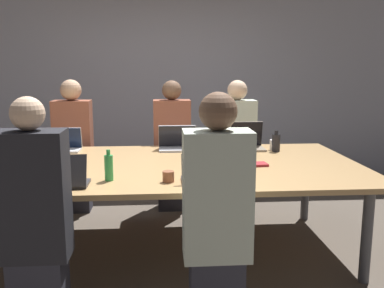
{
  "coord_description": "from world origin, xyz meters",
  "views": [
    {
      "loc": [
        -0.01,
        -3.51,
        1.59
      ],
      "look_at": [
        0.27,
        0.1,
        0.92
      ],
      "focal_mm": 40.0,
      "sensor_mm": 36.0,
      "label": 1
    }
  ],
  "objects_px": {
    "laptop_far_right": "(247,141)",
    "person_far_right": "(236,148)",
    "bottle_near_left": "(109,167)",
    "stapler": "(202,166)",
    "person_near_midright": "(217,217)",
    "person_near_left": "(35,220)",
    "person_far_center": "(172,148)",
    "laptop_far_left": "(64,144)",
    "bottle_far_right": "(276,142)",
    "laptop_near_left": "(63,178)",
    "cup_near_midright": "(168,177)",
    "cup_far_right": "(274,145)",
    "laptop_near_midright": "(204,174)",
    "cup_far_center": "(205,147)",
    "laptop_far_center": "(177,143)",
    "person_far_left": "(74,148)"
  },
  "relations": [
    {
      "from": "cup_far_right",
      "to": "cup_near_midright",
      "type": "bearing_deg",
      "value": -133.82
    },
    {
      "from": "laptop_far_right",
      "to": "laptop_near_midright",
      "type": "relative_size",
      "value": 0.98
    },
    {
      "from": "laptop_near_midright",
      "to": "cup_near_midright",
      "type": "height_order",
      "value": "laptop_near_midright"
    },
    {
      "from": "bottle_near_left",
      "to": "cup_far_right",
      "type": "bearing_deg",
      "value": 34.77
    },
    {
      "from": "person_far_center",
      "to": "person_near_midright",
      "type": "bearing_deg",
      "value": -84.92
    },
    {
      "from": "bottle_far_right",
      "to": "person_near_left",
      "type": "relative_size",
      "value": 0.14
    },
    {
      "from": "cup_far_center",
      "to": "person_far_right",
      "type": "distance_m",
      "value": 0.64
    },
    {
      "from": "laptop_far_center",
      "to": "laptop_near_left",
      "type": "xyz_separation_m",
      "value": [
        -0.83,
        -1.26,
        -0.0
      ]
    },
    {
      "from": "laptop_near_left",
      "to": "bottle_far_right",
      "type": "bearing_deg",
      "value": -148.28
    },
    {
      "from": "person_far_center",
      "to": "bottle_near_left",
      "type": "distance_m",
      "value": 1.69
    },
    {
      "from": "bottle_far_right",
      "to": "laptop_near_left",
      "type": "xyz_separation_m",
      "value": [
        -1.78,
        -1.1,
        -0.02
      ]
    },
    {
      "from": "laptop_far_right",
      "to": "laptop_near_left",
      "type": "bearing_deg",
      "value": -140.75
    },
    {
      "from": "person_far_right",
      "to": "stapler",
      "type": "relative_size",
      "value": 9.3
    },
    {
      "from": "cup_far_right",
      "to": "person_far_right",
      "type": "bearing_deg",
      "value": 118.88
    },
    {
      "from": "laptop_near_midright",
      "to": "person_near_midright",
      "type": "xyz_separation_m",
      "value": [
        0.02,
        -0.52,
        -0.13
      ]
    },
    {
      "from": "person_near_midright",
      "to": "laptop_far_left",
      "type": "distance_m",
      "value": 2.17
    },
    {
      "from": "person_near_midright",
      "to": "bottle_near_left",
      "type": "height_order",
      "value": "person_near_midright"
    },
    {
      "from": "person_far_right",
      "to": "stapler",
      "type": "xyz_separation_m",
      "value": [
        -0.5,
        -1.24,
        0.1
      ]
    },
    {
      "from": "bottle_near_left",
      "to": "stapler",
      "type": "distance_m",
      "value": 0.76
    },
    {
      "from": "cup_far_center",
      "to": "cup_near_midright",
      "type": "relative_size",
      "value": 1.07
    },
    {
      "from": "laptop_far_left",
      "to": "stapler",
      "type": "relative_size",
      "value": 2.13
    },
    {
      "from": "person_far_right",
      "to": "bottle_far_right",
      "type": "bearing_deg",
      "value": -64.22
    },
    {
      "from": "person_near_midright",
      "to": "person_far_left",
      "type": "relative_size",
      "value": 1.0
    },
    {
      "from": "laptop_far_right",
      "to": "person_near_left",
      "type": "relative_size",
      "value": 0.23
    },
    {
      "from": "laptop_far_left",
      "to": "person_near_left",
      "type": "relative_size",
      "value": 0.23
    },
    {
      "from": "cup_near_midright",
      "to": "cup_far_center",
      "type": "bearing_deg",
      "value": 71.14
    },
    {
      "from": "person_near_midright",
      "to": "laptop_far_center",
      "type": "bearing_deg",
      "value": -84.65
    },
    {
      "from": "cup_near_midright",
      "to": "person_far_left",
      "type": "bearing_deg",
      "value": 120.45
    },
    {
      "from": "person_near_left",
      "to": "bottle_near_left",
      "type": "bearing_deg",
      "value": -124.59
    },
    {
      "from": "person_far_left",
      "to": "laptop_near_left",
      "type": "relative_size",
      "value": 4.25
    },
    {
      "from": "laptop_far_right",
      "to": "cup_far_right",
      "type": "height_order",
      "value": "laptop_far_right"
    },
    {
      "from": "person_near_midright",
      "to": "laptop_far_left",
      "type": "height_order",
      "value": "person_near_midright"
    },
    {
      "from": "person_near_left",
      "to": "stapler",
      "type": "distance_m",
      "value": 1.37
    },
    {
      "from": "person_near_midright",
      "to": "cup_near_midright",
      "type": "relative_size",
      "value": 17.46
    },
    {
      "from": "laptop_far_right",
      "to": "bottle_far_right",
      "type": "height_order",
      "value": "laptop_far_right"
    },
    {
      "from": "laptop_far_right",
      "to": "person_far_left",
      "type": "xyz_separation_m",
      "value": [
        -1.8,
        0.52,
        -0.14
      ]
    },
    {
      "from": "cup_near_midright",
      "to": "laptop_near_midright",
      "type": "bearing_deg",
      "value": -8.3
    },
    {
      "from": "person_far_left",
      "to": "person_near_left",
      "type": "xyz_separation_m",
      "value": [
        0.19,
        -2.16,
        -0.02
      ]
    },
    {
      "from": "laptop_far_right",
      "to": "person_near_midright",
      "type": "xyz_separation_m",
      "value": [
        -0.53,
        -1.73,
        -0.14
      ]
    },
    {
      "from": "person_near_midright",
      "to": "cup_near_midright",
      "type": "bearing_deg",
      "value": -63.59
    },
    {
      "from": "person_near_midright",
      "to": "person_near_left",
      "type": "distance_m",
      "value": 1.08
    },
    {
      "from": "person_far_center",
      "to": "laptop_far_left",
      "type": "xyz_separation_m",
      "value": [
        -1.07,
        -0.47,
        0.14
      ]
    },
    {
      "from": "cup_near_midright",
      "to": "person_far_left",
      "type": "xyz_separation_m",
      "value": [
        -0.99,
        1.69,
        -0.11
      ]
    },
    {
      "from": "person_near_midright",
      "to": "person_near_left",
      "type": "xyz_separation_m",
      "value": [
        -1.08,
        0.08,
        -0.02
      ]
    },
    {
      "from": "laptop_far_right",
      "to": "person_far_right",
      "type": "relative_size",
      "value": 0.22
    },
    {
      "from": "laptop_far_center",
      "to": "person_far_right",
      "type": "relative_size",
      "value": 0.25
    },
    {
      "from": "person_far_center",
      "to": "bottle_far_right",
      "type": "xyz_separation_m",
      "value": [
        0.98,
        -0.66,
        0.16
      ]
    },
    {
      "from": "person_far_right",
      "to": "laptop_near_left",
      "type": "height_order",
      "value": "person_far_right"
    },
    {
      "from": "cup_near_midright",
      "to": "bottle_near_left",
      "type": "xyz_separation_m",
      "value": [
        -0.43,
        0.07,
        0.06
      ]
    },
    {
      "from": "person_far_center",
      "to": "person_near_left",
      "type": "relative_size",
      "value": 1.01
    }
  ]
}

